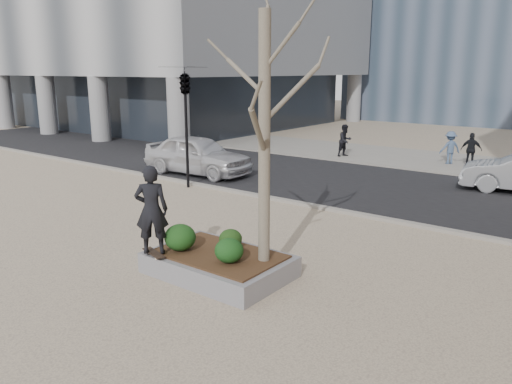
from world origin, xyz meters
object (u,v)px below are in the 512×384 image
Objects in this scene: planter at (219,265)px; police_car at (197,155)px; skateboard at (154,254)px; skateboarder at (151,210)px.

police_car reaches higher than planter.
skateboarder is (0.00, 0.00, 1.00)m from skateboard.
skateboard is at bearing -144.71° from police_car.
police_car is at bearing 145.63° from skateboard.
skateboarder is at bearing -144.71° from police_car.
planter is 1.56× the size of skateboarder.
skateboard is (-1.10, -0.88, 0.26)m from planter.
police_car is (-6.81, 8.48, -0.63)m from skateboarder.
skateboard is 0.16× the size of police_car.
skateboarder reaches higher than police_car.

